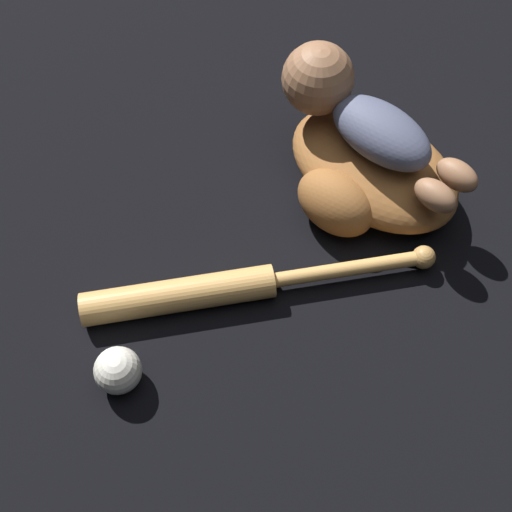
% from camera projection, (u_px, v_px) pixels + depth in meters
% --- Properties ---
extents(ground_plane, '(6.00, 6.00, 0.00)m').
position_uv_depth(ground_plane, '(379.00, 210.00, 1.22)').
color(ground_plane, black).
extents(baseball_glove, '(0.36, 0.30, 0.10)m').
position_uv_depth(baseball_glove, '(367.00, 173.00, 1.20)').
color(baseball_glove, '#935B2D').
rests_on(baseball_glove, ground).
extents(baby_figure, '(0.37, 0.17, 0.12)m').
position_uv_depth(baby_figure, '(354.00, 109.00, 1.14)').
color(baby_figure, '#4C516B').
rests_on(baby_figure, baseball_glove).
extents(baseball_bat, '(0.25, 0.53, 0.05)m').
position_uv_depth(baseball_bat, '(215.00, 290.00, 1.11)').
color(baseball_bat, tan).
rests_on(baseball_bat, ground).
extents(baseball, '(0.07, 0.07, 0.07)m').
position_uv_depth(baseball, '(118.00, 370.00, 1.03)').
color(baseball, silver).
rests_on(baseball, ground).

